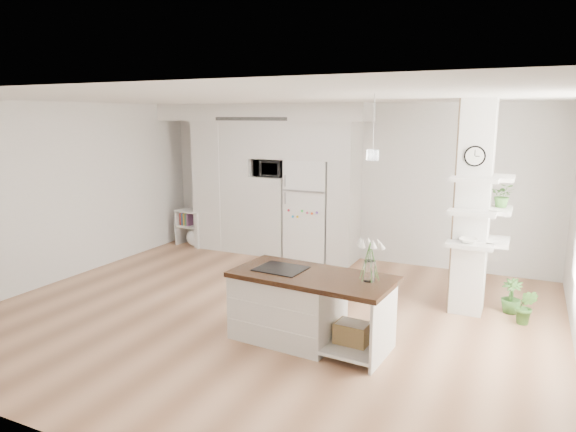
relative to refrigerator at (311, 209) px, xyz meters
The scene contains 13 objects.
floor 2.87m from the refrigerator, 78.93° to the right, with size 7.00×6.00×0.01m, color tan.
room 2.90m from the refrigerator, 78.93° to the right, with size 7.04×6.04×2.72m.
cabinet_wall 1.12m from the refrigerator, behind, with size 4.00×0.71×2.70m.
refrigerator is the anchor object (origin of this frame).
column 3.33m from the refrigerator, 28.14° to the right, with size 0.69×0.90×2.70m.
pendant_light 3.59m from the refrigerator, 48.71° to the right, with size 0.12×0.12×0.10m, color white.
kitchen_island 3.46m from the refrigerator, 69.71° to the right, with size 1.83×0.97×1.37m.
bookshelf 2.48m from the refrigerator, behind, with size 0.62×0.40×0.69m.
floor_plant_a 3.95m from the refrigerator, 25.16° to the right, with size 0.25×0.20×0.45m, color #396D2B.
floor_plant_b 3.66m from the refrigerator, 21.53° to the right, with size 0.25×0.25×0.44m, color #396D2B.
microwave 1.02m from the refrigerator, behind, with size 0.54×0.37×0.30m, color #2D2D2D.
shelf_plant 3.51m from the refrigerator, 23.68° to the right, with size 0.27×0.23×0.30m, color #396D2B.
decor_bowl 3.34m from the refrigerator, 32.27° to the right, with size 0.22×0.22×0.05m, color white.
Camera 1 is at (2.91, -5.51, 2.50)m, focal length 32.00 mm.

